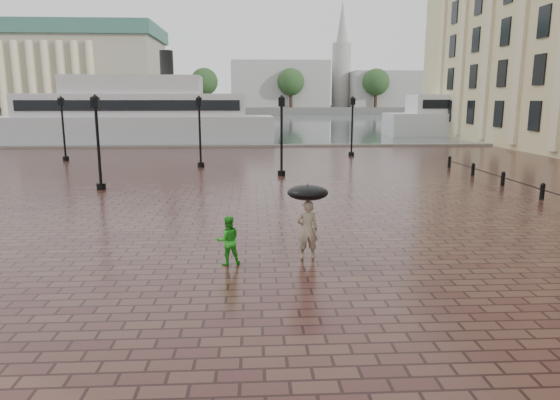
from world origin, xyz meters
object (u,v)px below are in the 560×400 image
at_px(ferry_far, 502,113).
at_px(adult_pedestrian, 307,230).
at_px(street_lamps, 206,131).
at_px(child_pedestrian, 228,241).
at_px(ferry_near, 136,116).

bearing_deg(ferry_far, adult_pedestrian, -118.91).
relative_size(street_lamps, child_pedestrian, 16.39).
distance_m(child_pedestrian, ferry_near, 40.42).
bearing_deg(street_lamps, ferry_far, 39.96).
bearing_deg(ferry_near, ferry_far, 9.72).
xyz_separation_m(street_lamps, ferry_far, (33.19, 27.81, 0.41)).
distance_m(adult_pedestrian, child_pedestrian, 2.17).
bearing_deg(child_pedestrian, ferry_near, -86.81).
distance_m(street_lamps, child_pedestrian, 19.42).
height_order(child_pedestrian, ferry_far, ferry_far).
xyz_separation_m(street_lamps, child_pedestrian, (2.31, -19.21, -1.67)).
bearing_deg(ferry_near, street_lamps, -67.23).
bearing_deg(adult_pedestrian, street_lamps, -77.93).
bearing_deg(adult_pedestrian, ferry_far, -122.85).
distance_m(street_lamps, ferry_near, 21.48).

